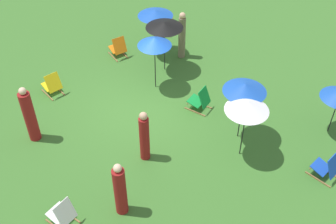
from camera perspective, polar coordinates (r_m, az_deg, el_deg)
ground_plane at (r=13.72m, az=-3.58°, el=0.75°), size 40.00×40.00×0.00m
deckchair_0 at (r=14.50m, az=-15.41°, el=3.56°), size 0.54×0.80×0.83m
deckchair_2 at (r=10.74m, az=-14.12°, el=-13.24°), size 0.58×0.82×0.83m
deckchair_3 at (r=13.40m, az=4.37°, el=1.60°), size 0.62×0.84×0.83m
deckchair_4 at (r=17.29m, az=-0.20°, el=11.74°), size 0.61×0.83×0.83m
deckchair_6 at (r=12.11m, az=20.71°, el=-7.06°), size 0.49×0.77×0.83m
deckchair_7 at (r=15.93m, az=-6.77°, el=8.61°), size 0.63×0.85×0.83m
umbrella_0 at (r=14.37m, az=-0.49°, el=11.72°), size 1.28×1.28×1.92m
umbrella_2 at (r=15.33m, az=-1.72°, el=13.24°), size 1.27×1.27×1.80m
umbrella_3 at (r=11.66m, az=10.37°, el=3.26°), size 1.22×1.22×1.97m
umbrella_4 at (r=13.49m, az=-1.84°, el=9.51°), size 1.10×1.10×1.95m
umbrella_5 at (r=11.13m, az=10.68°, el=0.80°), size 1.19×1.19×1.95m
person_1 at (r=12.67m, az=-18.24°, el=-0.46°), size 0.35×0.35×1.89m
person_2 at (r=11.54m, az=-3.22°, el=-3.37°), size 0.29×0.29×1.68m
person_3 at (r=15.56m, az=1.90°, el=10.27°), size 0.28×0.28×1.81m
person_4 at (r=10.37m, az=-6.50°, el=-10.47°), size 0.44×0.44×1.71m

